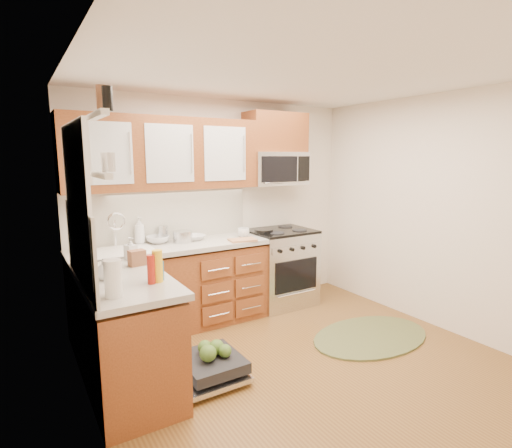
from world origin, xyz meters
TOP-DOWN VIEW (x-y plane):
  - floor at (0.00, 0.00)m, footprint 3.50×3.50m
  - ceiling at (0.00, 0.00)m, footprint 3.50×3.50m
  - wall_back at (0.00, 1.75)m, footprint 3.50×0.04m
  - wall_left at (-1.75, 0.00)m, footprint 0.04×3.50m
  - wall_right at (1.75, 0.00)m, footprint 0.04×3.50m
  - base_cabinet_back at (-0.73, 1.45)m, footprint 2.05×0.60m
  - base_cabinet_left at (-1.45, 0.52)m, footprint 0.60×1.25m
  - countertop_back at (-0.72, 1.44)m, footprint 2.07×0.64m
  - countertop_left at (-1.44, 0.53)m, footprint 0.64×1.27m
  - backsplash_back at (-0.73, 1.74)m, footprint 2.05×0.02m
  - backsplash_left at (-1.74, 0.52)m, footprint 0.02×1.25m
  - upper_cabinets at (-0.73, 1.57)m, footprint 2.05×0.35m
  - cabinet_over_mw at (0.68, 1.57)m, footprint 0.76×0.35m
  - range at (0.68, 1.43)m, footprint 0.76×0.64m
  - microwave at (0.68, 1.55)m, footprint 0.76×0.38m
  - sink at (-1.25, 1.42)m, footprint 0.62×0.50m
  - dishwasher at (-0.86, 0.30)m, footprint 0.70×0.60m
  - window at (-1.74, 0.50)m, footprint 0.03×1.05m
  - window_blind at (-1.71, 0.50)m, footprint 0.02×0.96m
  - shelf_upper at (-1.72, -0.35)m, footprint 0.04×0.40m
  - shelf_lower at (-1.72, -0.35)m, footprint 0.04×0.40m
  - rug at (0.92, 0.14)m, footprint 1.51×1.17m
  - skillet at (0.40, 1.39)m, footprint 0.26×0.26m
  - stock_pot at (-0.58, 1.50)m, footprint 0.22×0.22m
  - cutting_board at (0.01, 1.22)m, footprint 0.32×0.23m
  - canister at (-0.75, 1.65)m, footprint 0.14×0.14m
  - paper_towel_roll at (-1.60, 0.12)m, footprint 0.15×0.15m
  - mustard_bottle at (-1.25, 0.27)m, footprint 0.10×0.10m
  - red_bottle at (-1.30, 0.26)m, footprint 0.07×0.07m
  - wooden_box at (-1.26, 0.81)m, footprint 0.15×0.11m
  - blue_carton at (-1.25, 0.30)m, footprint 0.10×0.07m
  - bowl_a at (-0.42, 1.54)m, footprint 0.26×0.26m
  - bowl_b at (-0.82, 1.60)m, footprint 0.30×0.30m
  - cup at (0.13, 1.40)m, footprint 0.18×0.18m
  - soap_bottle_a at (-1.00, 1.66)m, footprint 0.13×0.13m
  - soap_bottle_b at (-1.25, 1.05)m, footprint 0.12×0.12m
  - soap_bottle_c at (-1.57, 0.54)m, footprint 0.15×0.15m

SIDE VIEW (x-z plane):
  - floor at x=0.00m, z-range 0.00..0.00m
  - rug at x=0.92m, z-range 0.00..0.02m
  - dishwasher at x=-0.86m, z-range 0.00..0.20m
  - base_cabinet_back at x=-0.73m, z-range 0.00..0.85m
  - base_cabinet_left at x=-1.45m, z-range 0.00..0.85m
  - range at x=0.68m, z-range 0.00..0.95m
  - sink at x=-1.25m, z-range 0.67..0.93m
  - countertop_back at x=-0.72m, z-range 0.88..0.93m
  - countertop_left at x=-1.44m, z-range 0.88..0.93m
  - cutting_board at x=0.01m, z-range 0.93..0.95m
  - bowl_a at x=-0.42m, z-range 0.93..0.98m
  - bowl_b at x=-0.82m, z-range 0.93..1.00m
  - skillet at x=0.40m, z-range 0.95..0.99m
  - cup at x=0.13m, z-range 0.93..1.03m
  - stock_pot at x=-0.58m, z-range 0.93..1.05m
  - wooden_box at x=-1.26m, z-range 0.93..1.06m
  - blue_carton at x=-1.25m, z-range 0.93..1.07m
  - soap_bottle_c at x=-1.57m, z-range 0.93..1.09m
  - canister at x=-0.75m, z-range 0.93..1.10m
  - soap_bottle_b at x=-1.25m, z-range 0.93..1.13m
  - red_bottle at x=-1.30m, z-range 0.93..1.14m
  - mustard_bottle at x=-1.25m, z-range 0.93..1.17m
  - paper_towel_roll at x=-1.60m, z-range 0.93..1.18m
  - soap_bottle_a at x=-1.00m, z-range 0.93..1.21m
  - backsplash_back at x=-0.73m, z-range 0.93..1.49m
  - backsplash_left at x=-1.74m, z-range 0.93..1.49m
  - wall_back at x=0.00m, z-range 0.00..2.50m
  - wall_left at x=-1.75m, z-range 0.00..2.50m
  - wall_right at x=1.75m, z-range 0.00..2.50m
  - window at x=-1.74m, z-range 1.02..2.08m
  - microwave at x=0.68m, z-range 1.50..1.90m
  - shelf_lower at x=-1.72m, z-range 1.74..1.76m
  - upper_cabinets at x=-0.73m, z-range 1.50..2.25m
  - window_blind at x=-1.71m, z-range 1.68..2.08m
  - shelf_upper at x=-1.72m, z-range 2.03..2.06m
  - cabinet_over_mw at x=0.68m, z-range 1.90..2.37m
  - ceiling at x=0.00m, z-range 2.50..2.50m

